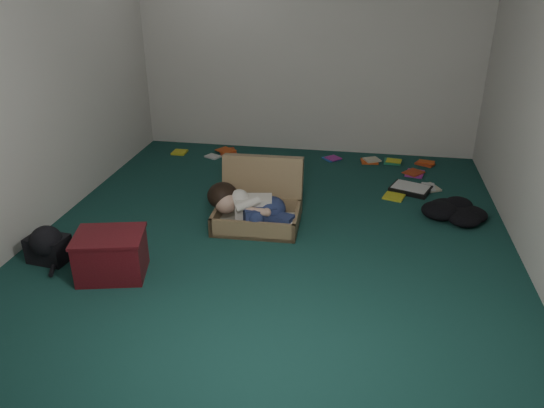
% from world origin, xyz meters
% --- Properties ---
extents(floor, '(4.50, 4.50, 0.00)m').
position_xyz_m(floor, '(0.00, 0.00, 0.00)').
color(floor, '#16413A').
rests_on(floor, ground).
extents(wall_back, '(4.50, 0.00, 4.50)m').
position_xyz_m(wall_back, '(0.00, 2.25, 1.30)').
color(wall_back, silver).
rests_on(wall_back, ground).
extents(wall_front, '(4.50, 0.00, 4.50)m').
position_xyz_m(wall_front, '(0.00, -2.25, 1.30)').
color(wall_front, silver).
rests_on(wall_front, ground).
extents(wall_left, '(0.00, 4.50, 4.50)m').
position_xyz_m(wall_left, '(-2.00, 0.00, 1.30)').
color(wall_left, silver).
rests_on(wall_left, ground).
extents(suitcase, '(0.76, 0.74, 0.55)m').
position_xyz_m(suitcase, '(-0.19, 0.25, 0.16)').
color(suitcase, '#8F744E').
rests_on(suitcase, floor).
extents(person, '(0.81, 0.38, 0.34)m').
position_xyz_m(person, '(-0.23, 0.06, 0.21)').
color(person, silver).
rests_on(person, suitcase).
extents(maroon_bin, '(0.58, 0.50, 0.34)m').
position_xyz_m(maroon_bin, '(-1.09, -0.86, 0.17)').
color(maroon_bin, '#541117').
rests_on(maroon_bin, floor).
extents(backpack, '(0.41, 0.35, 0.23)m').
position_xyz_m(backpack, '(-1.67, -0.75, 0.11)').
color(backpack, black).
rests_on(backpack, floor).
extents(clothing_pile, '(0.52, 0.46, 0.14)m').
position_xyz_m(clothing_pile, '(1.56, 0.60, 0.07)').
color(clothing_pile, black).
rests_on(clothing_pile, floor).
extents(paper_tray, '(0.46, 0.41, 0.05)m').
position_xyz_m(paper_tray, '(1.21, 1.14, 0.03)').
color(paper_tray, black).
rests_on(paper_tray, floor).
extents(book_scatter, '(3.14, 1.23, 0.02)m').
position_xyz_m(book_scatter, '(0.33, 1.73, 0.01)').
color(book_scatter, yellow).
rests_on(book_scatter, floor).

